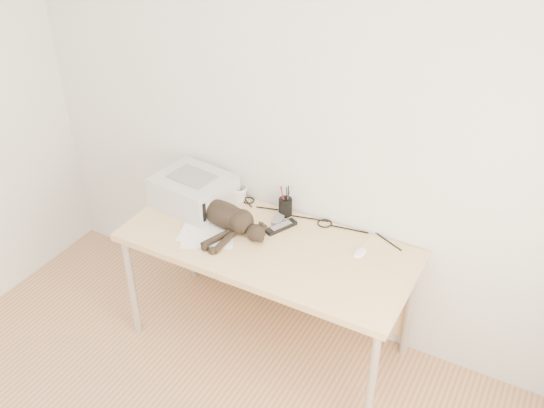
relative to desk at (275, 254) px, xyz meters
The scene contains 11 objects.
wall_back 0.75m from the desk, 90.00° to the left, with size 3.50×3.50×0.00m, color silver.
desk is the anchor object (origin of this frame).
printer 0.61m from the desk, behind, with size 0.46×0.41×0.20m.
papers 0.40m from the desk, 149.48° to the right, with size 0.37×0.31×0.01m.
cat 0.37m from the desk, 168.30° to the right, with size 0.68×0.36×0.16m.
mug 0.44m from the desk, 151.03° to the left, with size 0.11×0.11×0.10m, color silver.
pen_cup 0.28m from the desk, 101.47° to the left, with size 0.08×0.08×0.20m.
remote_grey 0.22m from the desk, 107.79° to the left, with size 0.05×0.18×0.02m, color slate.
remote_black 0.16m from the desk, 87.57° to the left, with size 0.05×0.19×0.02m, color black.
mouse 0.50m from the desk, ahead, with size 0.06×0.10×0.03m, color white.
cable_tangle 0.26m from the desk, 90.00° to the left, with size 1.36×0.09×0.01m, color black, non-canonical shape.
Camera 1 is at (1.28, -0.91, 2.71)m, focal length 40.00 mm.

